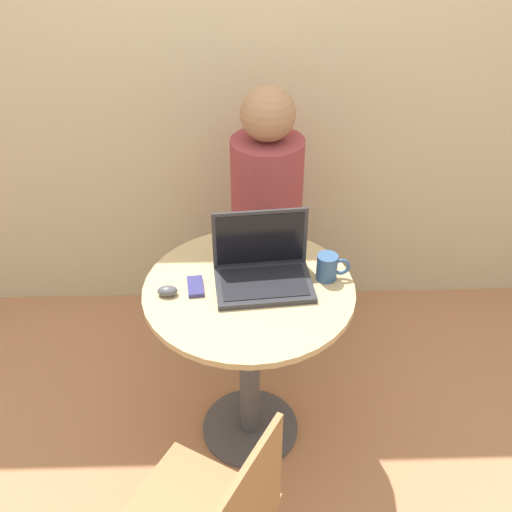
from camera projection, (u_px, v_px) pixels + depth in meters
ground_plane at (250, 428)px, 2.57m from camera, size 12.00×12.00×0.00m
back_wall at (244, 56)px, 2.58m from camera, size 7.00×0.05×2.60m
round_table at (249, 330)px, 2.24m from camera, size 0.75×0.75×0.78m
laptop at (263, 268)px, 2.12m from camera, size 0.36×0.26×0.25m
cell_phone at (196, 286)px, 2.11m from camera, size 0.07×0.11×0.02m
computer_mouse at (167, 291)px, 2.07m from camera, size 0.07×0.05×0.03m
coffee_cup at (328, 267)px, 2.13m from camera, size 0.12×0.07×0.10m
person_seated at (267, 237)px, 2.78m from camera, size 0.36×0.50×1.29m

